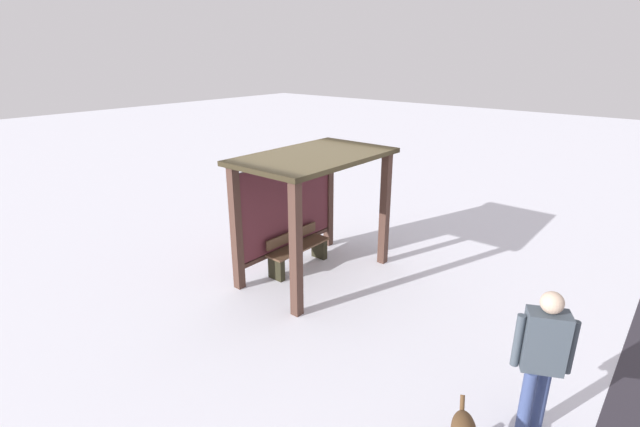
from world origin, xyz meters
name	(u,v)px	position (x,y,z in m)	size (l,w,h in m)	color
ground_plane	(315,274)	(0.00, 0.00, 0.00)	(60.00, 60.00, 0.00)	silver
bus_shelter	(305,187)	(0.00, 0.24, 1.74)	(2.98, 1.80, 2.42)	#432B23
bench_left_inside	(298,251)	(0.00, 0.46, 0.37)	(1.49, 0.41, 0.76)	brown
person_walking	(542,353)	(-1.46, -4.50, 1.08)	(0.43, 0.60, 1.82)	#3E4852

